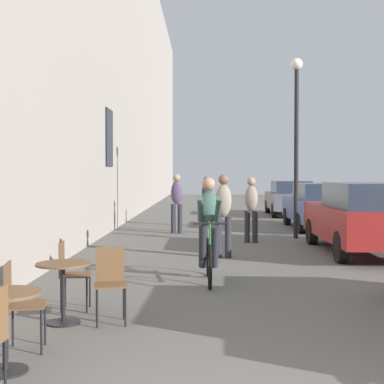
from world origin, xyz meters
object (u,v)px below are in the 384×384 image
Objects in this scene: cafe_chair_mid_toward_street at (70,270)px; cyclist_on_bicycle at (209,232)px; pedestrian_far at (177,200)px; pedestrian_furthest at (207,198)px; cafe_chair_mid_toward_wall at (110,279)px; street_lamp at (296,125)px; pedestrian_near at (223,211)px; parked_car_fourth at (290,198)px; pedestrian_mid at (251,206)px; parked_car_third at (319,205)px; cafe_table_near at (5,314)px; cafe_table_mid at (63,280)px; cafe_chair_near_toward_wall at (19,300)px; parked_car_second at (364,217)px.

cafe_chair_mid_toward_street is 0.51× the size of cyclist_on_bicycle.
pedestrian_far is 1.04× the size of pedestrian_furthest.
cafe_chair_mid_toward_wall is 0.18× the size of street_lamp.
pedestrian_near reaches higher than cyclist_on_bicycle.
cafe_chair_mid_toward_street is 0.21× the size of parked_car_fourth.
pedestrian_mid reaches higher than parked_car_fourth.
cyclist_on_bicycle is 1.00× the size of pedestrian_far.
pedestrian_mid is (0.80, 2.60, -0.05)m from pedestrian_near.
parked_car_third is (3.57, -0.84, -0.19)m from pedestrian_furthest.
cafe_chair_mid_toward_street is 0.18× the size of street_lamp.
cafe_table_near is 1.62m from cafe_table_mid.
cafe_chair_mid_toward_street is 7.71m from pedestrian_mid.
parked_car_third is (5.34, 11.22, 0.24)m from cafe_table_mid.
parked_car_second is at bearing 51.82° from cafe_chair_near_toward_wall.
pedestrian_near is 12.23m from parked_car_fourth.
pedestrian_furthest is at bearing 92.55° from pedestrian_near.
street_lamp is (2.11, 3.55, 2.11)m from pedestrian_near.
parked_car_second is at bearing -91.21° from parked_car_third.
parked_car_fourth is (4.74, 16.87, 0.24)m from cafe_chair_mid_toward_wall.
pedestrian_near reaches higher than cafe_chair_mid_toward_street.
cafe_chair_near_toward_wall is at bearing -114.24° from street_lamp.
pedestrian_near is at bearing -118.21° from parked_car_third.
pedestrian_far reaches higher than pedestrian_furthest.
cafe_chair_mid_toward_wall reaches higher than cafe_table_mid.
pedestrian_near is 1.05× the size of pedestrian_furthest.
cafe_table_near is 2.25m from cafe_chair_mid_toward_street.
pedestrian_far is at bearing 85.17° from cafe_table_near.
cafe_table_mid is 0.43× the size of pedestrian_furthest.
parked_car_fourth is (-0.05, 5.73, -0.00)m from parked_car_third.
pedestrian_mid is 4.26m from parked_car_third.
cafe_chair_mid_toward_street is 5.01m from pedestrian_near.
cafe_table_mid is 0.16× the size of parked_car_second.
cafe_table_mid is 9.98m from pedestrian_far.
pedestrian_mid reaches higher than cafe_chair_mid_toward_street.
pedestrian_mid is 1.00× the size of pedestrian_furthest.
parked_car_fourth is at bearing 74.77° from pedestrian_near.
cafe_chair_near_toward_wall and cafe_chair_mid_toward_street have the same top height.
cyclist_on_bicycle is at bearing 56.88° from cafe_table_mid.
parked_car_fourth is at bearing 73.76° from cafe_table_near.
pedestrian_near is at bearing -75.73° from pedestrian_far.
cafe_chair_mid_toward_street is 0.21× the size of parked_car_third.
cyclist_on_bicycle is at bearing -90.15° from pedestrian_furthest.
pedestrian_mid is (1.14, 5.06, 0.14)m from cyclist_on_bicycle.
pedestrian_near reaches higher than cafe_table_mid.
cafe_chair_near_toward_wall is 0.21× the size of parked_car_third.
cyclist_on_bicycle is 9.26m from parked_car_third.
cafe_chair_mid_toward_street is at bearing 96.74° from cafe_table_mid.
cafe_chair_mid_toward_wall is at bearing 68.59° from cafe_table_near.
cafe_chair_mid_toward_wall is 0.53× the size of pedestrian_mid.
cafe_table_near is 0.41× the size of pedestrian_far.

